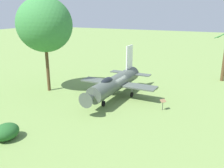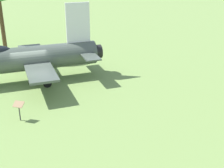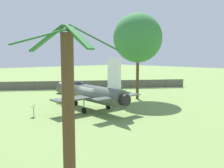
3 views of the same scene
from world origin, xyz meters
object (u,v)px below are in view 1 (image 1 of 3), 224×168
(display_jet, at_px, (115,83))
(info_plaque, at_px, (163,102))
(shade_tree, at_px, (44,25))
(shrub_near_fence, at_px, (6,132))

(display_jet, distance_m, info_plaque, 6.07)
(info_plaque, bearing_deg, display_jet, 170.30)
(shade_tree, height_order, shrub_near_fence, shade_tree)
(shade_tree, bearing_deg, display_jet, 5.50)
(display_jet, xyz_separation_m, info_plaque, (5.90, -1.01, -0.99))
(shade_tree, relative_size, shrub_near_fence, 5.43)
(display_jet, distance_m, shrub_near_fence, 12.77)
(shade_tree, xyz_separation_m, info_plaque, (14.71, -0.16, -7.32))
(display_jet, height_order, shade_tree, shade_tree)
(info_plaque, bearing_deg, shade_tree, 179.37)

